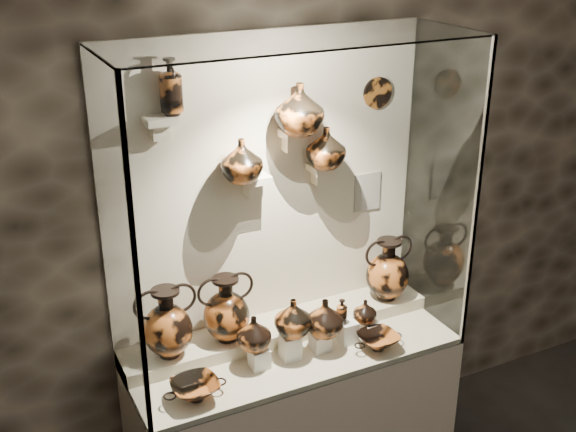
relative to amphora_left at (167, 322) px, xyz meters
The scene contains 36 objects.
wall_back 0.82m from the amphora_left, 15.96° to the left, with size 5.00×0.02×3.20m, color #2D251C.
plinth 0.93m from the amphora_left, 13.28° to the right, with size 1.70×0.60×0.80m, color beige.
front_tier 0.68m from the amphora_left, 13.28° to the right, with size 1.68×0.58×0.03m, color beige.
rear_tier 0.66m from the amphora_left, ahead, with size 1.70×0.25×0.10m, color beige.
back_panel 0.82m from the amphora_left, 15.53° to the left, with size 1.70×0.03×1.60m, color beige.
glass_front 0.92m from the amphora_left, 35.71° to the right, with size 1.70×0.01×1.60m, color white.
glass_left 0.59m from the amphora_left, 148.16° to the right, with size 0.01×0.60×1.60m, color white.
glass_right 1.56m from the amphora_left, ahead, with size 0.01×0.60×1.60m, color white.
glass_top 1.46m from the amphora_left, 13.28° to the right, with size 1.70×0.60×0.01m, color white.
frame_post_left 0.71m from the amphora_left, 117.57° to the right, with size 0.02×0.02×1.60m, color gray.
frame_post_right 1.60m from the amphora_left, 16.65° to the right, with size 0.02×0.02×1.60m, color gray.
pedestal_a 0.48m from the amphora_left, 26.34° to the right, with size 0.09×0.09×0.10m, color silver.
pedestal_b 0.62m from the amphora_left, 19.07° to the right, with size 0.09×0.09×0.13m, color silver.
pedestal_c 0.79m from the amphora_left, 14.87° to the right, with size 0.09×0.09×0.09m, color silver.
pedestal_d 0.93m from the amphora_left, 12.30° to the right, with size 0.09×0.09×0.12m, color silver.
pedestal_e 1.07m from the amphora_left, 10.67° to the right, with size 0.09×0.09×0.08m, color silver.
bracket_ul 0.98m from the amphora_left, 56.51° to the left, with size 0.14×0.12×0.04m, color beige.
bracket_ca 0.81m from the amphora_left, 10.53° to the left, with size 0.14×0.12×0.04m, color beige.
bracket_cb 1.09m from the amphora_left, ahead, with size 0.10×0.12×0.04m, color beige.
bracket_cc 1.09m from the amphora_left, ahead, with size 0.14×0.12×0.04m, color beige.
amphora_left is the anchor object (origin of this frame).
amphora_mid 0.31m from the amphora_left, ahead, with size 0.28×0.28×0.35m, color #BA5A20, non-canonical shape.
amphora_right 1.26m from the amphora_left, ahead, with size 0.29×0.29×0.36m, color #A95520, non-canonical shape.
jug_a 0.42m from the amphora_left, 25.68° to the right, with size 0.17×0.17×0.18m, color #A95520.
jug_b 0.61m from the amphora_left, 18.55° to the right, with size 0.19×0.19×0.20m, color #BA5A20.
jug_c 0.78m from the amphora_left, 15.63° to the right, with size 0.19×0.19×0.20m, color #A95520.
jug_e 1.03m from the amphora_left, 10.12° to the right, with size 0.12×0.12×0.13m, color #A95520.
lekythos_small 0.88m from the amphora_left, 12.55° to the right, with size 0.07×0.07×0.15m, color #BA5A20, non-canonical shape.
kylix_left 0.36m from the amphora_left, 85.35° to the right, with size 0.28×0.24×0.11m, color #BA5A20, non-canonical shape.
kylix_right 1.07m from the amphora_left, 17.94° to the right, with size 0.26×0.22×0.10m, color #A95520, non-canonical shape.
lekythos_tall 1.13m from the amphora_left, 36.67° to the left, with size 0.11×0.11×0.28m, color #A95520, non-canonical shape.
ovoid_vase_a 0.86m from the amphora_left, ahead, with size 0.20×0.20×0.21m, color #BA5A20.
ovoid_vase_b 1.20m from the amphora_left, ahead, with size 0.24×0.24×0.25m, color #BA5A20.
ovoid_vase_c 1.15m from the amphora_left, ahead, with size 0.20×0.20×0.21m, color #BA5A20.
wall_plate 1.57m from the amphora_left, ahead, with size 0.16×0.16×0.02m, color #97541D.
info_placard 1.28m from the amphora_left, ahead, with size 0.16×0.01×0.21m, color beige.
Camera 1 is at (-1.42, -0.61, 2.90)m, focal length 45.00 mm.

